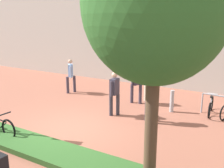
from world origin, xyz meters
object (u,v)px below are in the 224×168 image
Objects in this scene: tree_sidewalk at (156,4)px; person_suited_dark at (136,82)px; bollard_steel at (172,101)px; person_shirt_blue at (71,74)px; person_suited_navy at (114,91)px; person_casual_tan at (152,96)px.

tree_sidewalk is 3.20× the size of person_suited_dark.
person_shirt_blue is at bearing 177.61° from bollard_steel.
bollard_steel is (-0.96, 4.80, -3.43)m from tree_sidewalk.
person_shirt_blue and person_suited_dark have the same top height.
person_suited_navy is (-1.81, -1.49, 0.53)m from bollard_steel.
person_casual_tan is (5.00, -1.64, 0.00)m from person_shirt_blue.
person_suited_navy is 1.49m from person_casual_tan.
tree_sidewalk reaches higher than person_suited_dark.
person_suited_dark is at bearing 128.91° from person_casual_tan.
bollard_steel is 0.52× the size of person_shirt_blue.
person_shirt_blue reaches higher than bollard_steel.
person_suited_dark is at bearing 169.85° from bollard_steel.
person_suited_dark is at bearing 117.73° from tree_sidewalk.
person_shirt_blue is at bearing 141.41° from tree_sidewalk.
person_casual_tan is (1.49, 0.07, 0.00)m from person_suited_navy.
person_casual_tan reaches higher than bollard_steel.
bollard_steel is 0.52× the size of person_suited_navy.
person_casual_tan is 2.22m from person_suited_dark.
tree_sidewalk is 3.20× the size of person_suited_navy.
bollard_steel is 0.52× the size of person_casual_tan.
person_casual_tan is at bearing 2.65° from person_suited_navy.
person_suited_dark is (3.61, 0.09, 0.00)m from person_shirt_blue.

